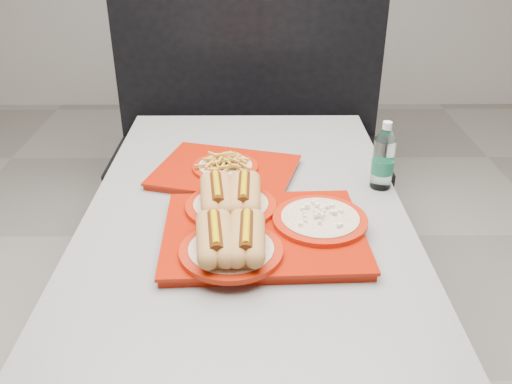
{
  "coord_description": "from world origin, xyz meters",
  "views": [
    {
      "loc": [
        0.02,
        -1.38,
        1.52
      ],
      "look_at": [
        0.03,
        -0.1,
        0.83
      ],
      "focal_mm": 38.0,
      "sensor_mm": 36.0,
      "label": 1
    }
  ],
  "objects_px": {
    "tray_near": "(255,224)",
    "booth_bench": "(249,154)",
    "tray_far": "(225,169)",
    "water_bottle": "(383,160)",
    "diner_table": "(247,246)"
  },
  "relations": [
    {
      "from": "tray_near",
      "to": "tray_far",
      "type": "xyz_separation_m",
      "value": [
        -0.09,
        0.36,
        -0.02
      ]
    },
    {
      "from": "diner_table",
      "to": "booth_bench",
      "type": "xyz_separation_m",
      "value": [
        0.0,
        1.09,
        -0.18
      ]
    },
    {
      "from": "tray_far",
      "to": "water_bottle",
      "type": "distance_m",
      "value": 0.49
    },
    {
      "from": "tray_near",
      "to": "diner_table",
      "type": "bearing_deg",
      "value": 96.94
    },
    {
      "from": "tray_far",
      "to": "water_bottle",
      "type": "height_order",
      "value": "water_bottle"
    },
    {
      "from": "tray_far",
      "to": "water_bottle",
      "type": "bearing_deg",
      "value": -9.47
    },
    {
      "from": "diner_table",
      "to": "tray_near",
      "type": "height_order",
      "value": "tray_near"
    },
    {
      "from": "diner_table",
      "to": "tray_near",
      "type": "relative_size",
      "value": 2.65
    },
    {
      "from": "diner_table",
      "to": "water_bottle",
      "type": "xyz_separation_m",
      "value": [
        0.41,
        0.08,
        0.26
      ]
    },
    {
      "from": "booth_bench",
      "to": "tray_far",
      "type": "bearing_deg",
      "value": -94.13
    },
    {
      "from": "diner_table",
      "to": "tray_near",
      "type": "xyz_separation_m",
      "value": [
        0.02,
        -0.21,
        0.21
      ]
    },
    {
      "from": "tray_near",
      "to": "tray_far",
      "type": "bearing_deg",
      "value": 104.36
    },
    {
      "from": "tray_near",
      "to": "booth_bench",
      "type": "bearing_deg",
      "value": 91.1
    },
    {
      "from": "diner_table",
      "to": "booth_bench",
      "type": "height_order",
      "value": "booth_bench"
    },
    {
      "from": "tray_near",
      "to": "water_bottle",
      "type": "distance_m",
      "value": 0.48
    }
  ]
}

